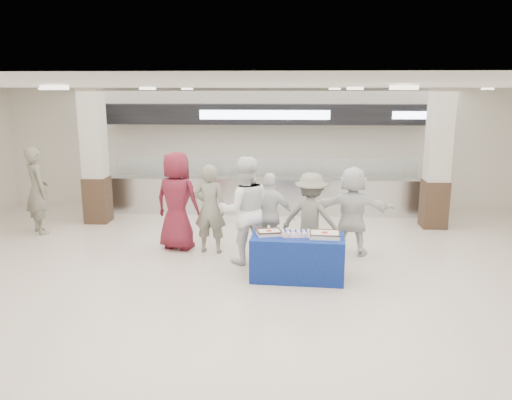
# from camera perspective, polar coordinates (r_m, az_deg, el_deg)

# --- Properties ---
(ground) EXTENTS (14.00, 14.00, 0.00)m
(ground) POSITION_cam_1_polar(r_m,az_deg,el_deg) (8.00, -0.62, -10.70)
(ground) COLOR beige
(ground) RESTS_ON ground
(serving_line) EXTENTS (8.70, 0.85, 2.80)m
(serving_line) POSITION_cam_1_polar(r_m,az_deg,el_deg) (12.90, 1.02, 3.60)
(serving_line) COLOR silver
(serving_line) RESTS_ON ground
(column_left) EXTENTS (0.55, 0.55, 3.20)m
(column_left) POSITION_cam_1_polar(r_m,az_deg,el_deg) (12.49, -17.93, 4.43)
(column_left) COLOR #362518
(column_left) RESTS_ON ground
(column_right) EXTENTS (0.55, 0.55, 3.20)m
(column_right) POSITION_cam_1_polar(r_m,az_deg,el_deg) (12.16, 20.01, 4.07)
(column_right) COLOR #362518
(column_right) RESTS_ON ground
(display_table) EXTENTS (1.60, 0.88, 0.75)m
(display_table) POSITION_cam_1_polar(r_m,az_deg,el_deg) (8.54, 4.74, -6.52)
(display_table) COLOR navy
(display_table) RESTS_ON ground
(sheet_cake_left) EXTENTS (0.47, 0.40, 0.09)m
(sheet_cake_left) POSITION_cam_1_polar(r_m,az_deg,el_deg) (8.46, 1.50, -3.68)
(sheet_cake_left) COLOR white
(sheet_cake_left) RESTS_ON display_table
(sheet_cake_right) EXTENTS (0.51, 0.41, 0.10)m
(sheet_cake_right) POSITION_cam_1_polar(r_m,az_deg,el_deg) (8.39, 7.86, -3.90)
(sheet_cake_right) COLOR white
(sheet_cake_right) RESTS_ON display_table
(cupcake_tray) EXTENTS (0.47, 0.37, 0.07)m
(cupcake_tray) POSITION_cam_1_polar(r_m,az_deg,el_deg) (8.42, 4.61, -3.87)
(cupcake_tray) COLOR #B5B5BA
(cupcake_tray) RESTS_ON display_table
(civilian_maroon) EXTENTS (1.11, 0.90, 1.97)m
(civilian_maroon) POSITION_cam_1_polar(r_m,az_deg,el_deg) (10.05, -8.99, -0.10)
(civilian_maroon) COLOR maroon
(civilian_maroon) RESTS_ON ground
(soldier_a) EXTENTS (0.69, 0.50, 1.76)m
(soldier_a) POSITION_cam_1_polar(r_m,az_deg,el_deg) (9.76, -5.28, -1.02)
(soldier_a) COLOR slate
(soldier_a) RESTS_ON ground
(chef_tall) EXTENTS (1.11, 0.95, 1.98)m
(chef_tall) POSITION_cam_1_polar(r_m,az_deg,el_deg) (9.13, -1.29, -1.20)
(chef_tall) COLOR white
(chef_tall) RESTS_ON ground
(chef_short) EXTENTS (1.02, 0.63, 1.63)m
(chef_short) POSITION_cam_1_polar(r_m,az_deg,el_deg) (9.50, 1.61, -1.76)
(chef_short) COLOR white
(chef_short) RESTS_ON ground
(soldier_b) EXTENTS (1.22, 0.91, 1.68)m
(soldier_b) POSITION_cam_1_polar(r_m,az_deg,el_deg) (9.25, 6.27, -2.05)
(soldier_b) COLOR slate
(soldier_b) RESTS_ON ground
(civilian_white) EXTENTS (1.67, 0.71, 1.74)m
(civilian_white) POSITION_cam_1_polar(r_m,az_deg,el_deg) (9.79, 10.94, -1.21)
(civilian_white) COLOR white
(civilian_white) RESTS_ON ground
(soldier_bg) EXTENTS (0.82, 0.83, 1.94)m
(soldier_bg) POSITION_cam_1_polar(r_m,az_deg,el_deg) (12.06, -23.73, 1.00)
(soldier_bg) COLOR slate
(soldier_bg) RESTS_ON ground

